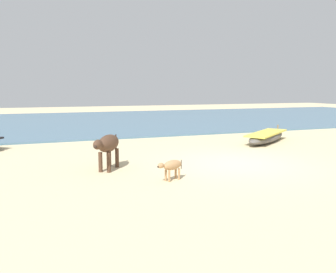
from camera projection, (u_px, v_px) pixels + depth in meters
name	position (u px, v px, depth m)	size (l,w,h in m)	color
ground	(237.00, 164.00, 11.32)	(80.00, 80.00, 0.00)	beige
sea_water	(125.00, 120.00, 26.95)	(60.00, 20.00, 0.08)	slate
fishing_boat_2	(267.00, 137.00, 15.87)	(3.74, 3.09, 0.67)	#5B5651
cow_adult_dark	(108.00, 145.00, 10.33)	(1.16, 1.55, 1.09)	#4C3323
calf_near_tan	(172.00, 166.00, 9.18)	(0.84, 0.47, 0.56)	tan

